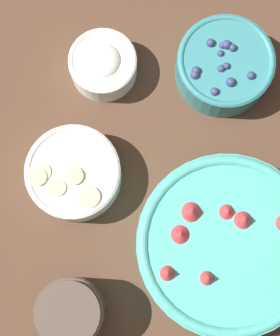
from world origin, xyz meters
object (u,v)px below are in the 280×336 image
(jar_chocolate, at_px, (72,311))
(bowl_cream, at_px, (103,64))
(bowl_blueberries, at_px, (224,65))
(bowl_bananas, at_px, (74,174))
(bowl_strawberries, at_px, (225,245))

(jar_chocolate, bearing_deg, bowl_cream, -10.13)
(bowl_blueberries, xyz_separation_m, bowl_cream, (0.02, 0.19, -0.01))
(bowl_cream, bearing_deg, bowl_bananas, 162.36)
(bowl_bananas, bearing_deg, bowl_cream, -17.64)
(bowl_bananas, xyz_separation_m, bowl_cream, (0.17, -0.05, -0.00))
(bowl_strawberries, distance_m, bowl_cream, 0.34)
(bowl_blueberries, bearing_deg, bowl_bananas, 122.31)
(bowl_strawberries, bearing_deg, bowl_blueberries, -5.69)
(bowl_strawberries, distance_m, jar_chocolate, 0.24)
(bowl_blueberries, xyz_separation_m, bowl_bananas, (-0.15, 0.24, -0.00))
(bowl_bananas, bearing_deg, bowl_strawberries, -119.71)
(bowl_blueberries, bearing_deg, bowl_cream, 84.66)
(bowl_bananas, height_order, bowl_cream, same)
(jar_chocolate, bearing_deg, bowl_strawberries, -71.09)
(bowl_blueberries, height_order, jar_chocolate, jar_chocolate)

